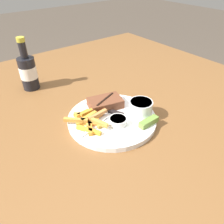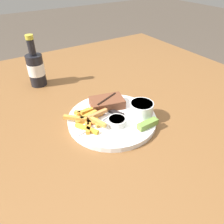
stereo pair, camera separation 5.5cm
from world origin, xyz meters
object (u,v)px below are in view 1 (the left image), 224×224
object	(u,v)px
coleslaw_cup	(141,107)
knife_utensil	(106,110)
dinner_plate	(112,119)
fork_utensil	(95,127)
steak_portion	(105,103)
beer_bottle	(28,71)
pickle_spear	(149,122)
dipping_sauce_cup	(118,121)

from	to	relation	value
coleslaw_cup	knife_utensil	xyz separation A→B (m)	(-0.08, 0.08, -0.02)
dinner_plate	fork_utensil	distance (m)	0.08
steak_portion	beer_bottle	world-z (taller)	beer_bottle
dinner_plate	knife_utensil	xyz separation A→B (m)	(0.01, 0.04, 0.01)
dinner_plate	pickle_spear	xyz separation A→B (m)	(0.07, -0.10, 0.02)
steak_portion	beer_bottle	distance (m)	0.36
dipping_sauce_cup	pickle_spear	size ratio (longest dim) A/B	0.82
dipping_sauce_cup	knife_utensil	xyz separation A→B (m)	(0.01, 0.08, -0.01)
steak_portion	coleslaw_cup	bearing A→B (deg)	-56.44
dinner_plate	beer_bottle	size ratio (longest dim) A/B	1.39
coleslaw_cup	pickle_spear	xyz separation A→B (m)	(-0.02, -0.06, -0.02)
coleslaw_cup	dipping_sauce_cup	distance (m)	0.10
coleslaw_cup	knife_utensil	world-z (taller)	coleslaw_cup
steak_portion	knife_utensil	size ratio (longest dim) A/B	0.84
beer_bottle	pickle_spear	bearing A→B (deg)	-68.68
pickle_spear	knife_utensil	size ratio (longest dim) A/B	0.46
dinner_plate	steak_portion	distance (m)	0.07
coleslaw_cup	pickle_spear	size ratio (longest dim) A/B	1.11
dipping_sauce_cup	beer_bottle	world-z (taller)	beer_bottle
knife_utensil	pickle_spear	bearing A→B (deg)	177.97
knife_utensil	dipping_sauce_cup	bearing A→B (deg)	145.13
pickle_spear	fork_utensil	size ratio (longest dim) A/B	0.53
dinner_plate	steak_portion	world-z (taller)	steak_portion
coleslaw_cup	fork_utensil	bearing A→B (deg)	169.53
dipping_sauce_cup	beer_bottle	distance (m)	0.45
fork_utensil	dinner_plate	bearing A→B (deg)	0.00
dinner_plate	coleslaw_cup	world-z (taller)	coleslaw_cup
dipping_sauce_cup	fork_utensil	distance (m)	0.08
knife_utensil	steak_portion	bearing A→B (deg)	-54.53
coleslaw_cup	fork_utensil	distance (m)	0.17
dipping_sauce_cup	dinner_plate	bearing A→B (deg)	78.64
dinner_plate	knife_utensil	size ratio (longest dim) A/B	1.90
beer_bottle	coleslaw_cup	bearing A→B (deg)	-63.61
dipping_sauce_cup	fork_utensil	bearing A→B (deg)	156.89
dinner_plate	fork_utensil	xyz separation A→B (m)	(-0.08, -0.01, 0.01)
dipping_sauce_cup	beer_bottle	size ratio (longest dim) A/B	0.27
beer_bottle	dipping_sauce_cup	bearing A→B (deg)	-74.73
dipping_sauce_cup	pickle_spear	xyz separation A→B (m)	(0.08, -0.06, -0.00)
fork_utensil	knife_utensil	xyz separation A→B (m)	(0.08, 0.05, 0.00)
dinner_plate	coleslaw_cup	bearing A→B (deg)	-25.76
dinner_plate	coleslaw_cup	size ratio (longest dim) A/B	3.75
dipping_sauce_cup	knife_utensil	distance (m)	0.08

